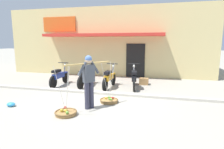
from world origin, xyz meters
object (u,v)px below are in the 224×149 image
at_px(motorcycle_third_in_row, 109,78).
at_px(plastic_litter_bag, 11,104).
at_px(fruit_vendor, 89,78).
at_px(motorcycle_second_in_row, 86,77).
at_px(motorcycle_end_of_row, 134,78).
at_px(fruit_basket_left_side, 109,100).
at_px(fruit_basket_right_side, 66,112).
at_px(motorcycle_nearest_shop, 59,76).
at_px(wooden_crate, 144,81).

xyz_separation_m(motorcycle_third_in_row, plastic_litter_bag, (-2.50, -3.26, -0.38)).
height_order(fruit_vendor, motorcycle_second_in_row, fruit_vendor).
bearing_deg(motorcycle_end_of_row, fruit_basket_left_side, -103.81).
height_order(fruit_basket_right_side, plastic_litter_bag, fruit_basket_right_side).
bearing_deg(motorcycle_nearest_shop, fruit_basket_left_side, -32.70).
height_order(motorcycle_second_in_row, wooden_crate, motorcycle_second_in_row).
bearing_deg(motorcycle_end_of_row, fruit_vendor, -108.79).
relative_size(motorcycle_second_in_row, plastic_litter_bag, 6.51).
xyz_separation_m(fruit_basket_left_side, motorcycle_end_of_row, (0.57, 2.33, 0.38)).
height_order(fruit_basket_left_side, motorcycle_third_in_row, fruit_basket_left_side).
height_order(motorcycle_second_in_row, plastic_litter_bag, motorcycle_second_in_row).
bearing_deg(fruit_vendor, motorcycle_end_of_row, 71.21).
bearing_deg(motorcycle_second_in_row, motorcycle_third_in_row, -1.64).
bearing_deg(motorcycle_end_of_row, plastic_litter_bag, -135.70).
relative_size(motorcycle_end_of_row, wooden_crate, 4.12).
distance_m(fruit_vendor, wooden_crate, 4.19).
relative_size(motorcycle_nearest_shop, wooden_crate, 4.14).
bearing_deg(plastic_litter_bag, fruit_vendor, 10.43).
bearing_deg(motorcycle_second_in_row, fruit_basket_left_side, -51.08).
bearing_deg(fruit_basket_right_side, motorcycle_end_of_row, 68.25).
bearing_deg(motorcycle_end_of_row, motorcycle_third_in_row, -166.66).
relative_size(fruit_basket_left_side, fruit_basket_right_side, 1.00).
xyz_separation_m(fruit_basket_left_side, motorcycle_third_in_row, (-0.53, 2.07, 0.38)).
xyz_separation_m(motorcycle_nearest_shop, motorcycle_second_in_row, (1.30, 0.18, 0.00)).
relative_size(fruit_vendor, motorcycle_third_in_row, 0.93).
bearing_deg(fruit_vendor, motorcycle_second_in_row, 113.69).
distance_m(fruit_basket_right_side, motorcycle_third_in_row, 3.54).
relative_size(fruit_vendor, motorcycle_end_of_row, 0.93).
relative_size(motorcycle_third_in_row, plastic_litter_bag, 6.51).
bearing_deg(wooden_crate, motorcycle_nearest_shop, -163.02).
bearing_deg(plastic_litter_bag, wooden_crate, 47.21).
height_order(fruit_basket_right_side, motorcycle_second_in_row, fruit_basket_right_side).
xyz_separation_m(motorcycle_end_of_row, wooden_crate, (0.40, 0.81, -0.29)).
xyz_separation_m(motorcycle_nearest_shop, plastic_litter_bag, (-0.03, -3.11, -0.38)).
bearing_deg(motorcycle_third_in_row, fruit_basket_left_side, -75.54).
relative_size(fruit_basket_right_side, motorcycle_nearest_shop, 0.80).
bearing_deg(fruit_basket_left_side, fruit_vendor, -122.98).
bearing_deg(wooden_crate, plastic_litter_bag, -132.79).
height_order(fruit_basket_left_side, motorcycle_second_in_row, fruit_basket_left_side).
bearing_deg(plastic_litter_bag, fruit_basket_left_side, 21.36).
bearing_deg(motorcycle_third_in_row, fruit_vendor, -88.54).
bearing_deg(motorcycle_third_in_row, fruit_basket_right_side, -96.40).
distance_m(fruit_basket_right_side, wooden_crate, 4.94).
distance_m(motorcycle_third_in_row, wooden_crate, 1.87).
height_order(motorcycle_third_in_row, wooden_crate, motorcycle_third_in_row).
height_order(fruit_vendor, motorcycle_end_of_row, fruit_vendor).
relative_size(fruit_vendor, fruit_basket_left_side, 1.17).
height_order(motorcycle_second_in_row, motorcycle_end_of_row, same).
xyz_separation_m(motorcycle_third_in_row, motorcycle_end_of_row, (1.11, 0.26, 0.00)).
height_order(motorcycle_third_in_row, motorcycle_end_of_row, same).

